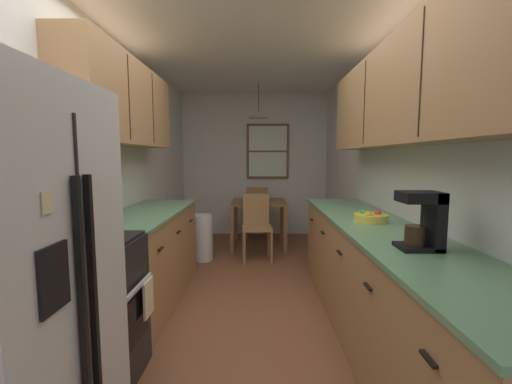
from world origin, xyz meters
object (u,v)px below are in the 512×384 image
(dining_table, at_px, (259,208))
(trash_bin, at_px, (202,237))
(table_serving_bowl, at_px, (260,199))
(stove_range, at_px, (82,312))
(dining_chair_near, at_px, (257,223))
(coffee_maker, at_px, (425,219))
(microwave_over_range, at_px, (51,113))
(storage_canister, at_px, (110,215))
(fruit_bowl, at_px, (371,217))
(dining_chair_far, at_px, (257,209))

(dining_table, height_order, trash_bin, dining_table)
(table_serving_bowl, bearing_deg, stove_range, -108.32)
(dining_table, height_order, dining_chair_near, dining_chair_near)
(coffee_maker, bearing_deg, microwave_over_range, 177.53)
(storage_canister, bearing_deg, trash_bin, 81.79)
(dining_chair_near, distance_m, fruit_bowl, 2.16)
(dining_chair_near, relative_size, storage_canister, 4.63)
(stove_range, bearing_deg, storage_canister, 90.72)
(stove_range, bearing_deg, fruit_bowl, 19.68)
(storage_canister, xyz_separation_m, coffee_maker, (2.01, -0.53, 0.07))
(dining_table, distance_m, storage_canister, 3.02)
(microwave_over_range, bearing_deg, coffee_maker, -2.47)
(dining_chair_far, xyz_separation_m, trash_bin, (-0.74, -1.36, -0.18))
(microwave_over_range, distance_m, fruit_bowl, 2.32)
(trash_bin, height_order, storage_canister, storage_canister)
(coffee_maker, bearing_deg, fruit_bowl, 92.13)
(stove_range, relative_size, dining_table, 1.28)
(dining_chair_far, height_order, trash_bin, dining_chair_far)
(microwave_over_range, distance_m, dining_chair_far, 4.21)
(dining_chair_far, bearing_deg, fruit_bowl, -73.49)
(dining_table, bearing_deg, trash_bin, -137.11)
(stove_range, xyz_separation_m, dining_chair_near, (1.04, 2.61, 0.03))
(stove_range, distance_m, trash_bin, 2.54)
(dining_chair_near, height_order, storage_canister, storage_canister)
(microwave_over_range, xyz_separation_m, dining_table, (1.18, 3.24, -1.06))
(dining_table, relative_size, fruit_bowl, 3.19)
(dining_chair_far, bearing_deg, table_serving_bowl, -83.55)
(microwave_over_range, bearing_deg, dining_table, 69.95)
(dining_chair_near, height_order, fruit_bowl, fruit_bowl)
(dining_chair_far, relative_size, table_serving_bowl, 4.19)
(dining_table, distance_m, dining_chair_far, 0.65)
(fruit_bowl, bearing_deg, coffee_maker, -87.87)
(microwave_over_range, xyz_separation_m, coffee_maker, (2.12, -0.09, -0.60))
(microwave_over_range, height_order, table_serving_bowl, microwave_over_range)
(trash_bin, bearing_deg, dining_chair_near, 6.40)
(microwave_over_range, xyz_separation_m, dining_chair_near, (1.16, 2.61, -1.17))
(storage_canister, xyz_separation_m, table_serving_bowl, (1.10, 2.87, -0.24))
(microwave_over_range, distance_m, table_serving_bowl, 3.64)
(stove_range, height_order, dining_chair_far, stove_range)
(storage_canister, bearing_deg, dining_chair_far, 73.17)
(trash_bin, relative_size, fruit_bowl, 2.35)
(microwave_over_range, bearing_deg, table_serving_bowl, 69.92)
(storage_canister, bearing_deg, coffee_maker, -14.91)
(dining_chair_far, relative_size, trash_bin, 1.43)
(coffee_maker, distance_m, fruit_bowl, 0.81)
(storage_canister, relative_size, fruit_bowl, 0.72)
(stove_range, height_order, table_serving_bowl, stove_range)
(stove_range, relative_size, storage_canister, 5.65)
(dining_table, distance_m, fruit_bowl, 2.71)
(stove_range, bearing_deg, coffee_maker, -2.61)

